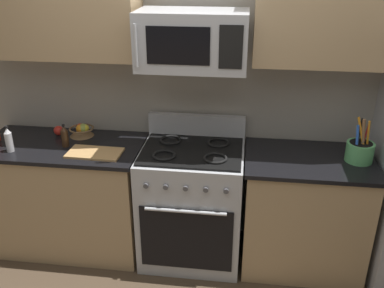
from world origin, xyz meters
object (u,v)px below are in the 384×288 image
at_px(fruit_basket, 82,130).
at_px(cutting_board, 95,153).
at_px(microwave, 193,40).
at_px(apple_loose, 59,130).
at_px(bottle_soy, 65,137).
at_px(bottle_vinegar, 9,140).
at_px(range_oven, 192,202).
at_px(utensil_crock, 360,151).

distance_m(fruit_basket, cutting_board, 0.38).
xyz_separation_m(microwave, fruit_basket, (-0.91, 0.16, -0.76)).
relative_size(microwave, apple_loose, 9.59).
distance_m(bottle_soy, bottle_vinegar, 0.39).
height_order(fruit_basket, bottle_soy, bottle_soy).
height_order(range_oven, bottle_vinegar, bottle_vinegar).
bearing_deg(bottle_soy, bottle_vinegar, -159.61).
height_order(microwave, utensil_crock, microwave).
relative_size(range_oven, fruit_basket, 5.62).
distance_m(microwave, apple_loose, 1.34).
xyz_separation_m(apple_loose, bottle_soy, (0.14, -0.20, 0.04)).
xyz_separation_m(fruit_basket, bottle_soy, (-0.05, -0.22, 0.04)).
xyz_separation_m(range_oven, fruit_basket, (-0.91, 0.18, 0.48)).
distance_m(fruit_basket, bottle_soy, 0.22).
bearing_deg(cutting_board, range_oven, 10.69).
bearing_deg(utensil_crock, fruit_basket, 174.95).
relative_size(fruit_basket, bottle_soy, 1.11).
distance_m(microwave, cutting_board, 1.07).
relative_size(microwave, fruit_basket, 3.76).
xyz_separation_m(range_oven, microwave, (-0.00, 0.03, 1.24)).
distance_m(cutting_board, bottle_vinegar, 0.64).
xyz_separation_m(apple_loose, bottle_vinegar, (-0.23, -0.34, 0.05)).
xyz_separation_m(cutting_board, bottle_soy, (-0.26, 0.10, 0.07)).
height_order(range_oven, microwave, microwave).
relative_size(microwave, utensil_crock, 2.23).
relative_size(microwave, bottle_vinegar, 3.65).
height_order(fruit_basket, apple_loose, fruit_basket).
bearing_deg(cutting_board, fruit_basket, 124.00).
distance_m(microwave, fruit_basket, 1.19).
bearing_deg(range_oven, fruit_basket, 168.48).
bearing_deg(microwave, fruit_basket, 170.19).
distance_m(range_oven, utensil_crock, 1.28).
distance_m(fruit_basket, bottle_vinegar, 0.55).
bearing_deg(microwave, cutting_board, -167.10).
bearing_deg(apple_loose, bottle_vinegar, -124.11).
relative_size(apple_loose, cutting_board, 0.20).
bearing_deg(apple_loose, fruit_basket, 4.66).
relative_size(cutting_board, bottle_vinegar, 1.95).
bearing_deg(range_oven, cutting_board, -169.31).
distance_m(utensil_crock, cutting_board, 1.88).
height_order(apple_loose, bottle_vinegar, bottle_vinegar).
distance_m(fruit_basket, apple_loose, 0.19).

